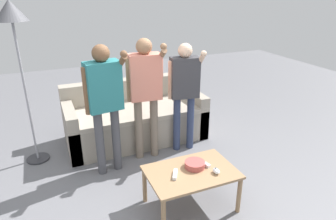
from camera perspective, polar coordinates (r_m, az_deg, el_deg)
name	(u,v)px	position (r m, az deg, el deg)	size (l,w,h in m)	color
ground_plane	(163,203)	(3.24, -0.88, -17.08)	(12.00, 12.00, 0.00)	slate
couch	(135,119)	(4.35, -6.32, -1.65)	(1.90, 0.89, 0.80)	#9E9384
coffee_table	(191,176)	(2.99, 4.40, -12.27)	(0.85, 0.57, 0.42)	#997551
snack_bowl	(195,164)	(3.00, 5.08, -10.19)	(0.20, 0.20, 0.06)	#B24C47
game_remote_nunchuk	(216,171)	(2.94, 9.07, -11.29)	(0.06, 0.09, 0.05)	white
floor_lamp	(13,24)	(3.74, -27.23, 14.24)	(0.35, 0.35, 1.93)	#2D2D33
player_left	(104,96)	(3.35, -11.89, 2.60)	(0.46, 0.30, 1.51)	#47474C
player_center	(145,86)	(3.61, -4.30, 4.55)	(0.45, 0.33, 1.52)	#756656
player_right	(184,85)	(3.81, 3.13, 4.64)	(0.41, 0.35, 1.42)	#2D3856
game_remote_wand_near	(203,163)	(3.06, 6.71, -9.93)	(0.08, 0.16, 0.03)	white
game_remote_wand_far	(175,174)	(2.88, 1.36, -12.03)	(0.11, 0.15, 0.03)	white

